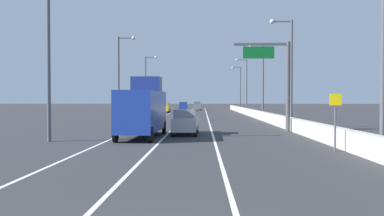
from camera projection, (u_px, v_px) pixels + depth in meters
The scene contains 20 objects.
ground_plane at pixel (198, 114), 70.45m from camera, with size 320.00×320.00×0.00m, color #2D2D30.
lane_stripe_left at pixel (162, 117), 61.60m from camera, with size 0.16×130.00×0.00m, color silver.
lane_stripe_center at pixel (185, 117), 61.51m from camera, with size 0.16×130.00×0.00m, color silver.
lane_stripe_right at pixel (207, 117), 61.42m from camera, with size 0.16×130.00×0.00m, color silver.
jersey_barrier_right at pixel (269, 118), 46.23m from camera, with size 0.60×120.00×1.10m, color #B2ADA3.
overhead_sign_gantry at pixel (279, 75), 33.21m from camera, with size 4.68×0.36×7.50m.
speed_advisory_sign at pixel (335, 118), 20.53m from camera, with size 0.60×0.11×3.00m.
lamp_post_right_near at pixel (378, 34), 18.93m from camera, with size 2.14×0.44×10.16m.
lamp_post_right_second at pixel (289, 66), 37.12m from camera, with size 2.14×0.44×10.16m.
lamp_post_right_third at pixel (261, 77), 55.29m from camera, with size 2.14×0.44×10.16m.
lamp_post_right_fourth at pixel (245, 82), 73.48m from camera, with size 2.14×0.44×10.16m.
lamp_post_right_fifth at pixel (239, 86), 91.65m from camera, with size 2.14×0.44×10.16m.
lamp_post_left_near at pixel (52, 50), 25.39m from camera, with size 2.14×0.44×10.16m.
lamp_post_left_mid at pixel (121, 73), 47.21m from camera, with size 2.14×0.44×10.16m.
lamp_post_left_far at pixel (147, 81), 69.02m from camera, with size 2.14×0.44×10.16m.
car_silver_0 at pixel (185, 122), 30.26m from camera, with size 1.96×4.06×1.93m.
car_gray_1 at pixel (197, 106), 98.73m from camera, with size 1.95×4.40×2.07m.
car_blue_2 at pixel (183, 107), 87.39m from camera, with size 2.09×4.45×2.09m.
car_yellow_3 at pixel (165, 108), 80.16m from camera, with size 1.87×4.20×1.93m.
box_truck at pixel (143, 109), 28.39m from camera, with size 2.66×8.20×4.39m.
Camera 1 is at (0.70, -6.41, 2.72)m, focal length 37.33 mm.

